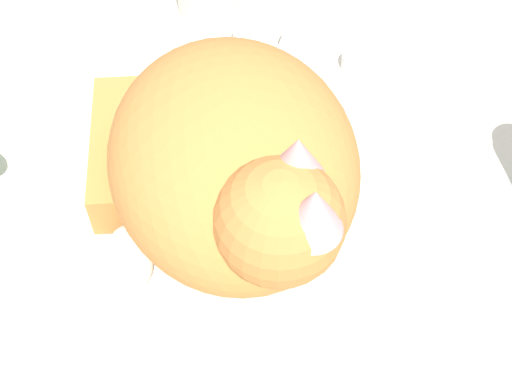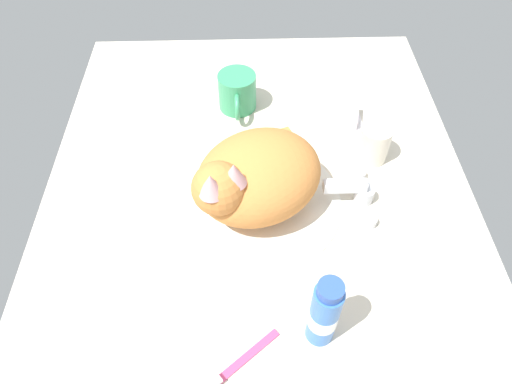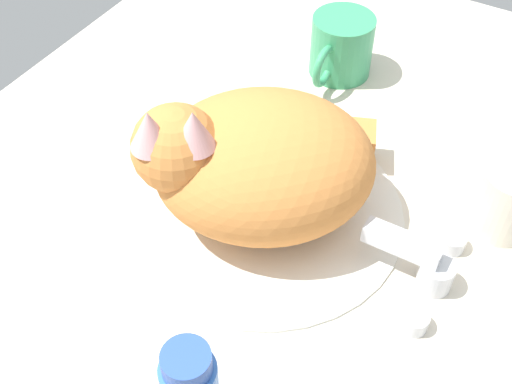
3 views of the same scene
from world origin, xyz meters
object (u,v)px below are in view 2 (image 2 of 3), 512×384
at_px(coffee_mug, 237,92).
at_px(toothbrush, 239,363).
at_px(faucet, 358,192).
at_px(rinse_cup, 374,143).
at_px(toothpaste_bottle, 324,314).
at_px(cat, 254,177).
at_px(soap_bar, 347,114).

distance_m(coffee_mug, toothbrush, 0.58).
bearing_deg(coffee_mug, faucet, 38.95).
bearing_deg(rinse_cup, toothpaste_bottle, -21.96).
relative_size(cat, toothbrush, 2.69).
distance_m(faucet, cat, 0.20).
distance_m(cat, toothpaste_bottle, 0.27).
relative_size(faucet, toothpaste_bottle, 0.93).
xyz_separation_m(faucet, cat, (0.00, -0.19, 0.06)).
bearing_deg(faucet, toothpaste_bottle, -21.45).
bearing_deg(cat, coffee_mug, -174.09).
xyz_separation_m(coffee_mug, toothbrush, (0.58, -0.00, -0.04)).
height_order(faucet, coffee_mug, coffee_mug).
relative_size(coffee_mug, toothbrush, 1.12).
xyz_separation_m(soap_bar, toothbrush, (0.52, -0.24, -0.02)).
bearing_deg(toothpaste_bottle, cat, -159.94).
height_order(faucet, toothpaste_bottle, toothpaste_bottle).
bearing_deg(cat, faucet, 91.03).
bearing_deg(toothbrush, faucet, 143.33).
height_order(faucet, toothbrush, faucet).
relative_size(rinse_cup, toothpaste_bottle, 0.53).
distance_m(coffee_mug, rinse_cup, 0.32).
height_order(coffee_mug, toothpaste_bottle, toothpaste_bottle).
distance_m(rinse_cup, soap_bar, 0.11).
height_order(faucet, rinse_cup, rinse_cup).
bearing_deg(toothbrush, cat, 174.27).
bearing_deg(rinse_cup, faucet, -23.16).
xyz_separation_m(toothpaste_bottle, toothbrush, (0.04, -0.12, -0.07)).
bearing_deg(rinse_cup, coffee_mug, -121.62).
xyz_separation_m(cat, coffee_mug, (-0.28, -0.03, -0.04)).
bearing_deg(toothbrush, rinse_cup, 146.58).
bearing_deg(cat, toothbrush, -5.73).
bearing_deg(rinse_cup, toothbrush, -33.42).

